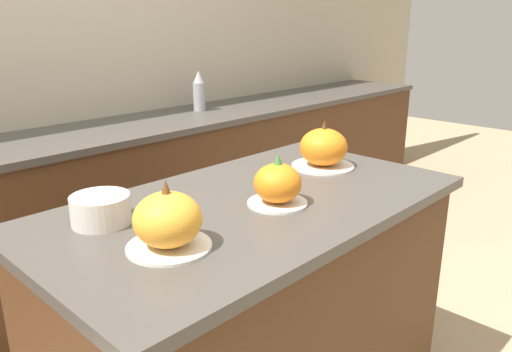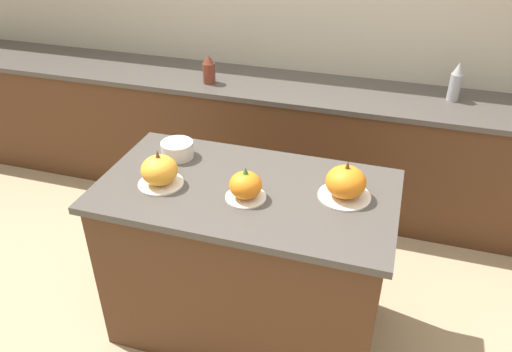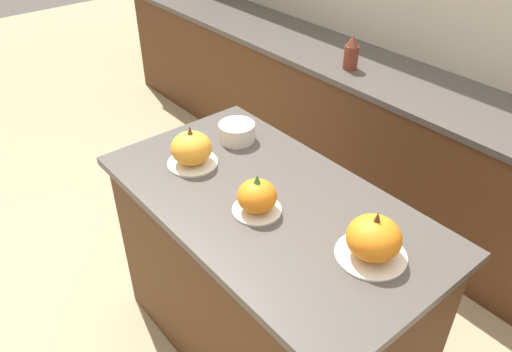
# 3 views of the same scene
# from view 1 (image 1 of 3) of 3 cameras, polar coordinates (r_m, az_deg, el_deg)

# --- Properties ---
(wall_back) EXTENTS (8.00, 0.06, 2.50)m
(wall_back) POSITION_cam_1_polar(r_m,az_deg,el_deg) (2.85, -25.12, 12.33)
(wall_back) COLOR #B2A893
(wall_back) RESTS_ON ground_plane
(kitchen_island) EXTENTS (1.38, 0.76, 0.89)m
(kitchen_island) POSITION_cam_1_polar(r_m,az_deg,el_deg) (1.76, -0.25, -16.39)
(kitchen_island) COLOR #4C2D19
(kitchen_island) RESTS_ON ground_plane
(back_counter) EXTENTS (6.00, 0.60, 0.88)m
(back_counter) POSITION_cam_1_polar(r_m,az_deg,el_deg) (2.73, -20.34, -4.82)
(back_counter) COLOR #4C2D19
(back_counter) RESTS_ON ground_plane
(pumpkin_cake_left) EXTENTS (0.21, 0.21, 0.18)m
(pumpkin_cake_left) POSITION_cam_1_polar(r_m,az_deg,el_deg) (1.23, -10.05, -5.15)
(pumpkin_cake_left) COLOR silver
(pumpkin_cake_left) RESTS_ON kitchen_island
(pumpkin_cake_center) EXTENTS (0.18, 0.18, 0.16)m
(pumpkin_cake_center) POSITION_cam_1_polar(r_m,az_deg,el_deg) (1.50, 2.49, -1.01)
(pumpkin_cake_center) COLOR silver
(pumpkin_cake_center) RESTS_ON kitchen_island
(pumpkin_cake_right) EXTENTS (0.24, 0.24, 0.18)m
(pumpkin_cake_right) POSITION_cam_1_polar(r_m,az_deg,el_deg) (1.90, 7.72, 3.12)
(pumpkin_cake_right) COLOR silver
(pumpkin_cake_right) RESTS_ON kitchen_island
(bottle_tall) EXTENTS (0.07, 0.07, 0.25)m
(bottle_tall) POSITION_cam_1_polar(r_m,az_deg,el_deg) (3.13, -6.53, 9.56)
(bottle_tall) COLOR #99999E
(bottle_tall) RESTS_ON back_counter
(mixing_bowl) EXTENTS (0.16, 0.16, 0.08)m
(mixing_bowl) POSITION_cam_1_polar(r_m,az_deg,el_deg) (1.44, -17.31, -3.67)
(mixing_bowl) COLOR beige
(mixing_bowl) RESTS_ON kitchen_island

